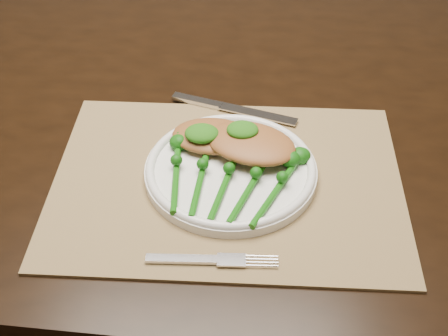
{
  "coord_description": "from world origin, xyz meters",
  "views": [
    {
      "loc": [
        0.23,
        -0.74,
        1.36
      ],
      "look_at": [
        0.2,
        -0.09,
        0.78
      ],
      "focal_mm": 50.0,
      "sensor_mm": 36.0,
      "label": 1
    }
  ],
  "objects_px": {
    "chicken_fillet_left": "(213,136)",
    "dining_table": "(188,250)",
    "broccolini_bundle": "(225,184)",
    "dinner_plate": "(231,169)",
    "placemat": "(227,181)"
  },
  "relations": [
    {
      "from": "chicken_fillet_left",
      "to": "broccolini_bundle",
      "type": "height_order",
      "value": "same"
    },
    {
      "from": "dining_table",
      "to": "placemat",
      "type": "height_order",
      "value": "placemat"
    },
    {
      "from": "placemat",
      "to": "chicken_fillet_left",
      "type": "height_order",
      "value": "chicken_fillet_left"
    },
    {
      "from": "placemat",
      "to": "broccolini_bundle",
      "type": "xyz_separation_m",
      "value": [
        -0.0,
        -0.03,
        0.02
      ]
    },
    {
      "from": "chicken_fillet_left",
      "to": "broccolini_bundle",
      "type": "distance_m",
      "value": 0.1
    },
    {
      "from": "dining_table",
      "to": "placemat",
      "type": "relative_size",
      "value": 3.33
    },
    {
      "from": "dining_table",
      "to": "chicken_fillet_left",
      "type": "relative_size",
      "value": 13.62
    },
    {
      "from": "placemat",
      "to": "broccolini_bundle",
      "type": "height_order",
      "value": "broccolini_bundle"
    },
    {
      "from": "broccolini_bundle",
      "to": "placemat",
      "type": "bearing_deg",
      "value": 96.47
    },
    {
      "from": "placemat",
      "to": "dinner_plate",
      "type": "bearing_deg",
      "value": 68.58
    },
    {
      "from": "chicken_fillet_left",
      "to": "dining_table",
      "type": "bearing_deg",
      "value": 120.81
    },
    {
      "from": "dining_table",
      "to": "dinner_plate",
      "type": "xyz_separation_m",
      "value": [
        0.09,
        -0.18,
        0.39
      ]
    },
    {
      "from": "broccolini_bundle",
      "to": "dinner_plate",
      "type": "bearing_deg",
      "value": 91.36
    },
    {
      "from": "chicken_fillet_left",
      "to": "broccolini_bundle",
      "type": "bearing_deg",
      "value": -73.27
    },
    {
      "from": "placemat",
      "to": "broccolini_bundle",
      "type": "distance_m",
      "value": 0.04
    }
  ]
}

